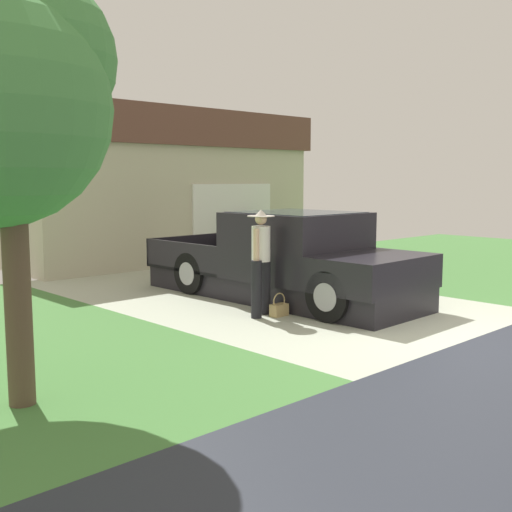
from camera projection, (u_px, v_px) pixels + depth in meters
The scene contains 6 objects.
pickup_truck at pixel (294, 262), 11.26m from camera, with size 2.25×5.57×1.61m.
person_with_hat at pixel (261, 260), 9.96m from camera, with size 0.49×0.44×1.71m.
handbag at pixel (279, 309), 10.05m from camera, with size 0.29×0.16×0.38m.
house_with_garage at pixel (130, 185), 18.19m from camera, with size 8.57×6.39×4.00m.
front_yard_tree at pixel (1, 94), 5.91m from camera, with size 2.43×2.28×4.23m.
wheeled_trash_bin at pixel (248, 238), 16.93m from camera, with size 0.60×0.72×1.10m.
Camera 1 is at (-7.91, -4.05, 2.19)m, focal length 43.86 mm.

